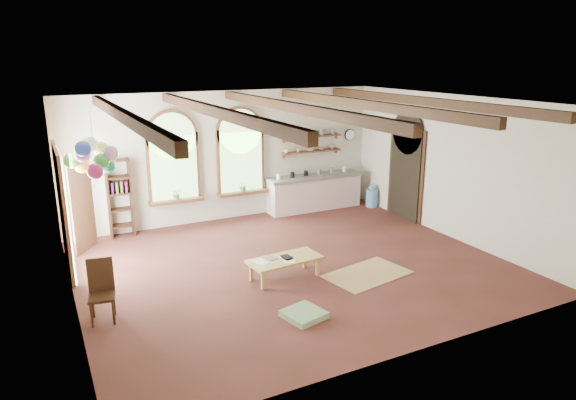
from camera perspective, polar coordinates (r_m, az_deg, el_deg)
floor at (r=10.24m, az=0.52°, el=-7.27°), size 8.00×8.00×0.00m
ceiling_beams at (r=9.47m, az=0.57°, el=10.26°), size 6.20×6.80×0.18m
window_left at (r=12.39m, az=-12.62°, el=4.32°), size 1.30×0.28×2.20m
window_right at (r=12.90m, az=-5.28°, el=5.08°), size 1.30×0.28×2.20m
left_doorway at (r=10.58m, az=-23.67°, el=-1.28°), size 0.10×1.90×2.50m
right_doorway at (r=13.21m, az=12.89°, el=2.64°), size 0.10×1.30×2.40m
kitchen_counter at (r=13.80m, az=2.93°, el=0.91°), size 2.68×0.62×0.94m
wall_shelf_lower at (r=13.72m, az=2.62°, el=5.42°), size 1.70×0.24×0.04m
wall_shelf_upper at (r=13.65m, az=2.65°, el=7.07°), size 1.70×0.24×0.04m
wall_clock at (r=14.36m, az=6.89°, el=7.21°), size 0.32×0.04×0.32m
bookshelf at (r=12.21m, az=-18.19°, el=0.21°), size 0.53×0.32×1.80m
coffee_table at (r=9.57m, az=-0.35°, el=-6.75°), size 1.42×0.74×0.39m
side_chair at (r=8.64m, az=-19.90°, el=-10.77°), size 0.46×0.46×0.99m
floor_mat at (r=9.95m, az=8.80°, el=-8.14°), size 1.73×1.25×0.02m
floor_cushion at (r=8.34m, az=1.77°, el=-12.58°), size 0.70×0.70×0.10m
water_jug_a at (r=14.29m, az=5.96°, el=0.50°), size 0.32×0.32×0.62m
water_jug_b at (r=14.23m, az=9.29°, el=0.31°), size 0.32×0.32×0.62m
balloon_cluster at (r=9.38m, az=-20.75°, el=4.45°), size 0.88×0.99×1.16m
table_book at (r=9.48m, az=-2.39°, el=-6.62°), size 0.26×0.31×0.02m
tablet at (r=9.60m, az=-0.17°, el=-6.33°), size 0.19×0.25×0.01m
potted_plant_left at (r=12.46m, az=-12.29°, el=0.71°), size 0.27×0.23×0.30m
potted_plant_right at (r=12.97m, az=-5.02°, el=1.60°), size 0.27×0.23×0.30m
shelf_cup_a at (r=13.36m, az=-0.19°, el=5.46°), size 0.12×0.10×0.10m
shelf_cup_b at (r=13.52m, az=1.14°, el=5.57°), size 0.10×0.10×0.09m
shelf_bowl_a at (r=13.68m, az=2.44°, el=5.60°), size 0.22×0.22×0.05m
shelf_bowl_b at (r=13.86m, az=3.71°, el=5.72°), size 0.20×0.20×0.06m
shelf_vase at (r=14.02m, az=4.96°, el=6.08°), size 0.18×0.18×0.19m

